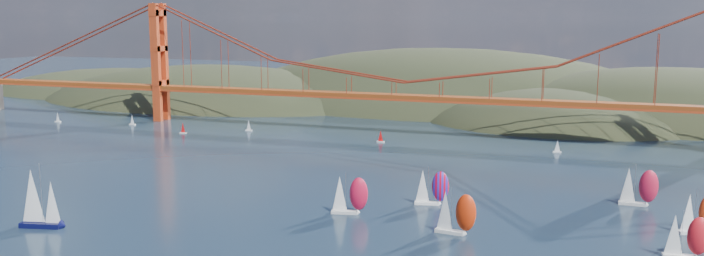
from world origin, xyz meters
name	(u,v)px	position (x,y,z in m)	size (l,w,h in m)	color
headlands	(535,133)	(44.95, 278.29, -12.46)	(725.00, 225.00, 96.00)	black
bridge	(402,57)	(-1.75, 180.00, 32.23)	(552.00, 12.00, 55.00)	#833711
sloop_navy	(38,199)	(-46.01, 26.52, 6.76)	(10.29, 6.75, 15.31)	black
racer_0	(349,194)	(18.06, 61.33, 5.01)	(9.47, 5.23, 10.61)	silver
racer_1	(455,212)	(46.11, 54.18, 5.11)	(9.57, 4.38, 10.82)	silver
racer_2	(686,236)	(93.22, 54.04, 4.77)	(8.89, 3.90, 10.08)	white
racer_3	(638,186)	(86.10, 93.90, 5.15)	(9.44, 3.79, 10.91)	silver
racer_4	(698,213)	(97.76, 73.05, 4.85)	(9.17, 6.34, 10.27)	white
racer_rwb	(431,187)	(35.38, 76.47, 4.83)	(9.11, 4.70, 10.23)	white
distant_boat_0	(58,117)	(-162.44, 158.34, 2.41)	(3.00, 2.00, 4.70)	silver
distant_boat_1	(132,120)	(-124.00, 162.83, 2.41)	(3.00, 2.00, 4.70)	silver
distant_boat_2	(183,128)	(-89.02, 150.66, 2.41)	(3.00, 2.00, 4.70)	silver
distant_boat_3	(249,125)	(-66.04, 166.00, 2.41)	(3.00, 2.00, 4.70)	silver
distant_boat_8	(557,146)	(62.43, 160.36, 2.41)	(3.00, 2.00, 4.70)	silver
distant_boat_9	(381,136)	(-4.22, 159.17, 2.41)	(3.00, 2.00, 4.70)	silver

